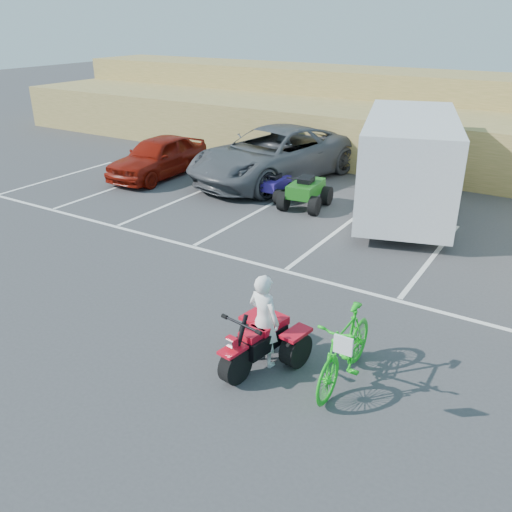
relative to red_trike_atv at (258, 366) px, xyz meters
The scene contains 11 objects.
ground 1.77m from the red_trike_atv, 143.28° to the left, with size 100.00×100.00×0.00m, color #3A3A3C.
parking_stripes 5.16m from the red_trike_atv, 96.17° to the left, with size 28.00×5.16×0.01m.
grass_embankment 16.66m from the red_trike_atv, 94.91° to the left, with size 40.00×8.50×3.10m.
red_trike_atv is the anchor object (origin of this frame).
rider 0.84m from the red_trike_atv, 80.88° to the left, with size 0.60×0.39×1.65m, color white.
green_dirt_bike 1.56m from the red_trike_atv, 15.66° to the left, with size 0.59×2.08×1.25m, color #14BF19.
grey_pickup 11.28m from the red_trike_atv, 119.02° to the left, with size 3.04×6.59×1.83m, color #45484D.
red_car 12.25m from the red_trike_atv, 138.87° to the left, with size 1.72×4.28×1.46m, color maroon.
cargo_trailer 8.94m from the red_trike_atv, 92.48° to the left, with size 4.11×6.53×2.84m.
quad_atv_blue 9.15m from the red_trike_atv, 118.42° to the left, with size 1.01×1.35×0.88m, color navy, non-canonical shape.
quad_atv_green 8.35m from the red_trike_atv, 111.69° to the left, with size 1.23×1.64×1.07m, color #185B14, non-canonical shape.
Camera 1 is at (5.41, -7.52, 5.43)m, focal length 38.00 mm.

